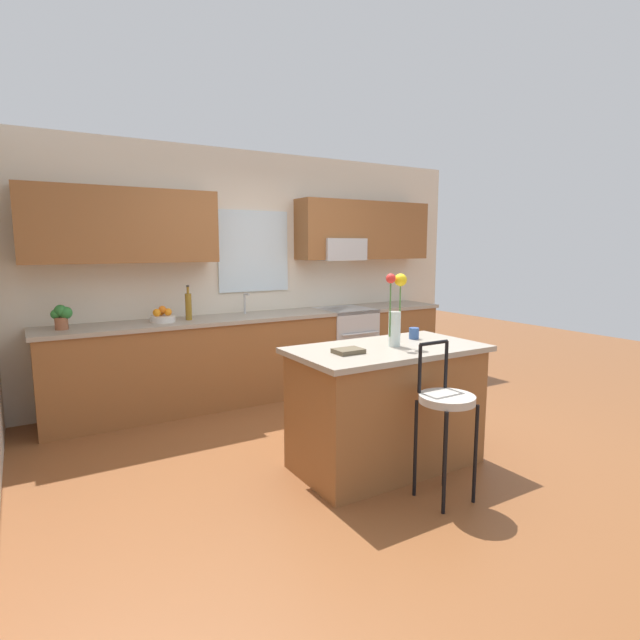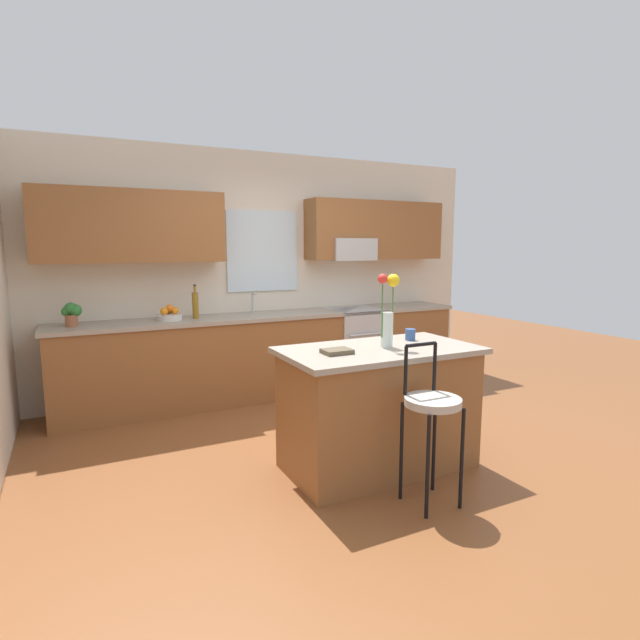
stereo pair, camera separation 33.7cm
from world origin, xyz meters
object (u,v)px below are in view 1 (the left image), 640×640
bar_stool_near (446,406)px  potted_plant_small (62,316)px  cookbook (348,351)px  oven_range (345,346)px  fruit_bowl_oranges (163,317)px  mug_ceramic (414,333)px  bottle_olive_oil (188,306)px  kitchen_island (386,406)px  flower_vase (396,311)px

bar_stool_near → potted_plant_small: potted_plant_small is taller
cookbook → potted_plant_small: size_ratio=0.89×
oven_range → bar_stool_near: (-1.01, -2.69, 0.18)m
cookbook → oven_range: bearing=56.8°
fruit_bowl_oranges → potted_plant_small: size_ratio=1.07×
mug_ceramic → cookbook: bearing=-166.5°
cookbook → potted_plant_small: potted_plant_small is taller
oven_range → cookbook: size_ratio=4.60×
oven_range → bottle_olive_oil: 1.98m
fruit_bowl_oranges → cookbook: bearing=-70.7°
kitchen_island → potted_plant_small: size_ratio=6.47×
oven_range → potted_plant_small: size_ratio=4.11×
flower_vase → fruit_bowl_oranges: flower_vase is taller
cookbook → potted_plant_small: 2.70m
bottle_olive_oil → potted_plant_small: (-1.14, -0.00, -0.02)m
flower_vase → bottle_olive_oil: bearing=113.7°
cookbook → fruit_bowl_oranges: fruit_bowl_oranges is taller
bar_stool_near → mug_ceramic: bearing=63.0°
oven_range → mug_ceramic: (-0.63, -1.94, 0.51)m
cookbook → potted_plant_small: (-1.63, 2.14, 0.11)m
flower_vase → bottle_olive_oil: size_ratio=1.55×
fruit_bowl_oranges → kitchen_island: bearing=-61.9°
kitchen_island → mug_ceramic: 0.65m
flower_vase → bottle_olive_oil: (-0.93, 2.12, -0.12)m
kitchen_island → bar_stool_near: (-0.00, -0.61, 0.17)m
kitchen_island → bar_stool_near: bar_stool_near is taller
flower_vase → mug_ceramic: flower_vase is taller
flower_vase → mug_ceramic: 0.42m
flower_vase → potted_plant_small: size_ratio=2.43×
fruit_bowl_oranges → potted_plant_small: (-0.88, -0.01, 0.07)m
oven_range → bottle_olive_oil: bottle_olive_oil is taller
bar_stool_near → flower_vase: 0.82m
oven_range → flower_vase: 2.41m
mug_ceramic → bottle_olive_oil: size_ratio=0.26×
cookbook → bottle_olive_oil: bottle_olive_oil is taller
fruit_bowl_oranges → bottle_olive_oil: bearing=-0.8°
bar_stool_near → potted_plant_small: size_ratio=4.65×
flower_vase → bottle_olive_oil: 2.31m
cookbook → bar_stool_near: bearing=-56.5°
kitchen_island → potted_plant_small: (-2.01, 2.10, 0.58)m
oven_range → potted_plant_small: potted_plant_small is taller
fruit_bowl_oranges → potted_plant_small: 0.88m
fruit_bowl_oranges → bottle_olive_oil: size_ratio=0.68×
mug_ceramic → fruit_bowl_oranges: 2.48m
kitchen_island → fruit_bowl_oranges: fruit_bowl_oranges is taller
bar_stool_near → mug_ceramic: (0.38, 0.75, 0.33)m
kitchen_island → potted_plant_small: 2.97m
bar_stool_near → cookbook: (-0.38, 0.57, 0.30)m
flower_vase → kitchen_island: bearing=171.0°
oven_range → flower_vase: size_ratio=1.69×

